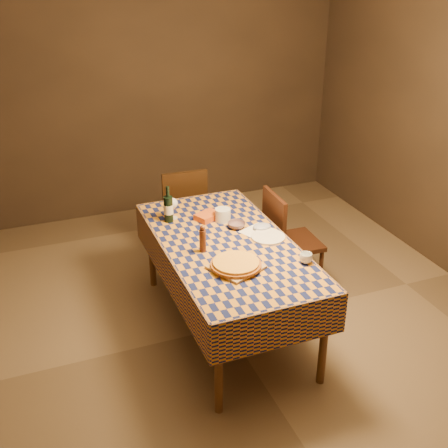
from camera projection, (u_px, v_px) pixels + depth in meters
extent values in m
plane|color=brown|center=(226.00, 327.00, 4.51)|extent=(5.00, 5.00, 0.00)
cube|color=#34271D|center=(141.00, 92.00, 6.01)|extent=(4.50, 0.10, 2.70)
cylinder|color=brown|center=(219.00, 366.00, 3.53)|extent=(0.06, 0.06, 0.75)
cylinder|color=brown|center=(324.00, 338.00, 3.78)|extent=(0.06, 0.06, 0.75)
cylinder|color=brown|center=(151.00, 248.00, 4.92)|extent=(0.06, 0.06, 0.75)
cylinder|color=brown|center=(232.00, 234.00, 5.16)|extent=(0.06, 0.06, 0.75)
cube|color=brown|center=(226.00, 246.00, 4.19)|extent=(0.90, 1.80, 0.03)
cube|color=brown|center=(226.00, 244.00, 4.18)|extent=(0.92, 1.82, 0.02)
cube|color=brown|center=(281.00, 328.00, 3.47)|extent=(0.94, 0.01, 0.30)
cube|color=brown|center=(189.00, 212.00, 5.00)|extent=(0.94, 0.01, 0.30)
cube|color=brown|center=(167.00, 271.00, 4.09)|extent=(0.01, 1.84, 0.30)
cube|color=brown|center=(282.00, 249.00, 4.39)|extent=(0.01, 1.84, 0.30)
cube|color=tan|center=(236.00, 267.00, 3.83)|extent=(0.40, 0.40, 0.02)
cylinder|color=#914E18|center=(236.00, 265.00, 3.82)|extent=(0.37, 0.37, 0.02)
cylinder|color=gold|center=(236.00, 262.00, 3.81)|extent=(0.34, 0.34, 0.02)
cylinder|color=#4D2311|center=(203.00, 241.00, 4.02)|extent=(0.06, 0.06, 0.17)
sphere|color=#4D2311|center=(202.00, 228.00, 3.97)|extent=(0.04, 0.04, 0.04)
imported|color=#654D55|center=(236.00, 225.00, 4.38)|extent=(0.17, 0.17, 0.04)
cylinder|color=silver|center=(173.00, 218.00, 4.55)|extent=(0.08, 0.08, 0.01)
cylinder|color=silver|center=(173.00, 213.00, 4.53)|extent=(0.01, 0.01, 0.08)
sphere|color=silver|center=(172.00, 203.00, 4.49)|extent=(0.09, 0.09, 0.09)
ellipsoid|color=#3C0707|center=(172.00, 204.00, 4.50)|extent=(0.06, 0.06, 0.04)
cylinder|color=black|center=(168.00, 209.00, 4.45)|extent=(0.09, 0.09, 0.21)
cylinder|color=black|center=(168.00, 192.00, 4.39)|extent=(0.03, 0.03, 0.09)
cylinder|color=beige|center=(168.00, 209.00, 4.45)|extent=(0.09, 0.09, 0.08)
cylinder|color=silver|center=(223.00, 215.00, 4.48)|extent=(0.13, 0.13, 0.10)
cube|color=#C04F19|center=(208.00, 216.00, 4.52)|extent=(0.23, 0.20, 0.05)
cylinder|color=white|center=(268.00, 237.00, 4.24)|extent=(0.34, 0.34, 0.01)
imported|color=white|center=(306.00, 258.00, 3.89)|extent=(0.10, 0.10, 0.07)
cube|color=white|center=(257.00, 231.00, 4.34)|extent=(0.29, 0.26, 0.00)
ellipsoid|color=#9DA7C9|center=(262.00, 226.00, 4.36)|extent=(0.17, 0.14, 0.04)
cube|color=black|center=(181.00, 212.00, 5.42)|extent=(0.44, 0.44, 0.04)
cube|color=black|center=(185.00, 196.00, 5.14)|extent=(0.42, 0.06, 0.46)
cylinder|color=black|center=(194.00, 223.00, 5.73)|extent=(0.04, 0.04, 0.43)
cylinder|color=black|center=(160.00, 228.00, 5.63)|extent=(0.04, 0.04, 0.43)
cylinder|color=black|center=(204.00, 238.00, 5.42)|extent=(0.04, 0.04, 0.43)
cylinder|color=black|center=(168.00, 244.00, 5.32)|extent=(0.04, 0.04, 0.43)
cube|color=black|center=(294.00, 243.00, 4.85)|extent=(0.43, 0.43, 0.04)
cube|color=black|center=(274.00, 220.00, 4.68)|extent=(0.05, 0.42, 0.46)
cylinder|color=black|center=(320.00, 273.00, 4.85)|extent=(0.04, 0.04, 0.43)
cylinder|color=black|center=(302.00, 253.00, 5.16)|extent=(0.04, 0.04, 0.43)
cylinder|color=black|center=(282.00, 280.00, 4.75)|extent=(0.04, 0.04, 0.43)
cylinder|color=black|center=(266.00, 260.00, 5.05)|extent=(0.04, 0.04, 0.43)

